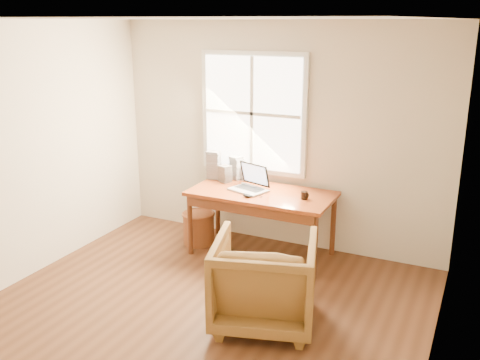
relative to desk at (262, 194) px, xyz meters
The scene contains 11 objects.
room_shell 1.74m from the desk, 90.77° to the right, with size 4.04×4.54×2.64m.
desk is the anchor object (origin of this frame).
armchair 1.49m from the desk, 65.72° to the right, with size 0.87×0.89×0.81m, color brown.
wicker_stool 0.97m from the desk, behind, with size 0.37×0.37×0.37m, color brown.
laptop 0.23m from the desk, 167.58° to the right, with size 0.41×0.43×0.31m, color #A2A3A8, non-canonical shape.
mouse 0.25m from the desk, 107.19° to the right, with size 0.11×0.06×0.04m, color black.
coffee_mug 0.51m from the desk, ahead, with size 0.07×0.07×0.08m, color black.
cd_stack_a 0.61m from the desk, 144.50° to the left, with size 0.14×0.12×0.28m, color silver.
cd_stack_b 0.59m from the desk, 162.53° to the left, with size 0.13×0.11×0.20m, color #27262C.
cd_stack_c 0.79m from the desk, 161.95° to the left, with size 0.15×0.13×0.34m, color #AAA8B7.
cd_stack_d 0.51m from the desk, 134.07° to the left, with size 0.14×0.12×0.17m, color silver.
Camera 1 is at (2.22, -3.42, 2.59)m, focal length 40.00 mm.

